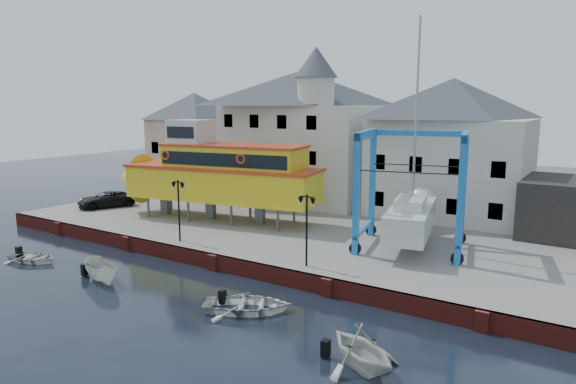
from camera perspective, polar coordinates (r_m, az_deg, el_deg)
The scene contains 15 objects.
ground at distance 32.59m, azimuth -8.27°, elevation -8.58°, with size 140.00×140.00×0.00m, color black.
hardstanding at distance 41.02m, azimuth 1.86°, elevation -3.88°, with size 44.00×22.00×1.00m, color slate.
quay_wall at distance 32.51m, azimuth -8.17°, elevation -7.70°, with size 44.00×0.47×1.00m.
building_pink at distance 56.50m, azimuth -10.25°, elevation 5.57°, with size 8.00×7.00×10.30m.
building_white_main at distance 48.78m, azimuth 1.47°, elevation 6.46°, with size 14.00×8.30×14.00m.
building_white_right at distance 43.87m, azimuth 17.61°, elevation 4.64°, with size 12.00×8.00×11.20m.
lamp_post_left at distance 35.08m, azimuth -12.09°, elevation -0.33°, with size 1.12×0.32×4.20m.
lamp_post_right at distance 29.00m, azimuth 2.10°, elevation -2.25°, with size 1.12×0.32×4.20m.
tour_boat at distance 41.44m, azimuth -8.63°, elevation 2.12°, with size 18.64×7.25×7.92m.
travel_lift at distance 34.45m, azimuth 13.70°, elevation -1.87°, with size 7.73×9.88×14.48m.
van at distance 48.85m, azimuth -19.54°, elevation -0.79°, with size 2.28×4.95×1.37m, color black.
motorboat_a at distance 32.27m, azimuth -19.93°, elevation -9.28°, with size 1.37×3.65×1.41m, color silver.
motorboat_b at distance 26.38m, azimuth -4.55°, elevation -13.05°, with size 3.15×4.41×0.91m, color silver.
motorboat_c at distance 21.46m, azimuth 8.14°, elevation -18.81°, with size 3.08×3.57×1.88m, color silver.
motorboat_d at distance 37.87m, azimuth -26.47°, elevation -6.90°, with size 2.52×3.54×0.73m, color silver.
Camera 1 is at (20.46, -23.19, 10.28)m, focal length 32.00 mm.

